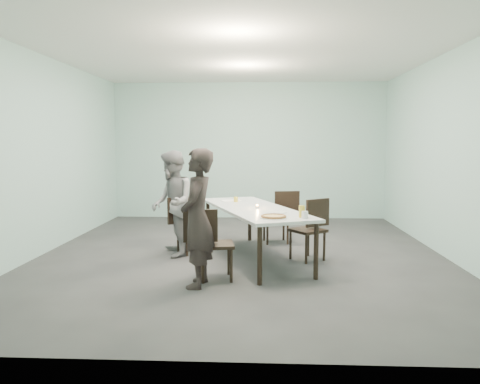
{
  "coord_description": "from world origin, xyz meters",
  "views": [
    {
      "loc": [
        0.31,
        -6.92,
        1.67
      ],
      "look_at": [
        0.0,
        -0.51,
        1.0
      ],
      "focal_mm": 35.0,
      "sensor_mm": 36.0,
      "label": 1
    }
  ],
  "objects_px": {
    "tealight": "(257,207)",
    "chair_near_left": "(210,239)",
    "table": "(254,211)",
    "diner_near": "(197,218)",
    "chair_far_left": "(188,221)",
    "chair_near_right": "(312,225)",
    "pizza": "(274,217)",
    "chair_far_right": "(281,213)",
    "amber_tumbler": "(236,199)",
    "beer_glass": "(302,211)",
    "water_tumbler": "(305,215)",
    "diner_far": "(172,203)",
    "side_plate": "(280,212)"
  },
  "relations": [
    {
      "from": "tealight",
      "to": "chair_near_left",
      "type": "bearing_deg",
      "value": -120.86
    },
    {
      "from": "table",
      "to": "diner_near",
      "type": "relative_size",
      "value": 1.7
    },
    {
      "from": "chair_far_left",
      "to": "chair_near_right",
      "type": "bearing_deg",
      "value": -41.56
    },
    {
      "from": "table",
      "to": "chair_near_left",
      "type": "bearing_deg",
      "value": -116.16
    },
    {
      "from": "pizza",
      "to": "tealight",
      "type": "distance_m",
      "value": 0.87
    },
    {
      "from": "chair_far_right",
      "to": "amber_tumbler",
      "type": "bearing_deg",
      "value": 25.69
    },
    {
      "from": "beer_glass",
      "to": "water_tumbler",
      "type": "height_order",
      "value": "beer_glass"
    },
    {
      "from": "chair_near_left",
      "to": "tealight",
      "type": "height_order",
      "value": "chair_near_left"
    },
    {
      "from": "chair_near_left",
      "to": "water_tumbler",
      "type": "distance_m",
      "value": 1.21
    },
    {
      "from": "beer_glass",
      "to": "tealight",
      "type": "height_order",
      "value": "beer_glass"
    },
    {
      "from": "diner_far",
      "to": "water_tumbler",
      "type": "xyz_separation_m",
      "value": [
        1.86,
        -1.07,
        0.01
      ]
    },
    {
      "from": "water_tumbler",
      "to": "chair_near_left",
      "type": "bearing_deg",
      "value": -174.48
    },
    {
      "from": "tealight",
      "to": "chair_far_left",
      "type": "bearing_deg",
      "value": 159.84
    },
    {
      "from": "chair_near_right",
      "to": "diner_far",
      "type": "bearing_deg",
      "value": -39.35
    },
    {
      "from": "chair_far_right",
      "to": "chair_near_right",
      "type": "bearing_deg",
      "value": 100.77
    },
    {
      "from": "table",
      "to": "side_plate",
      "type": "relative_size",
      "value": 15.28
    },
    {
      "from": "chair_far_right",
      "to": "water_tumbler",
      "type": "distance_m",
      "value": 2.12
    },
    {
      "from": "table",
      "to": "tealight",
      "type": "relative_size",
      "value": 49.1
    },
    {
      "from": "chair_near_left",
      "to": "amber_tumbler",
      "type": "relative_size",
      "value": 10.88
    },
    {
      "from": "chair_near_left",
      "to": "chair_near_right",
      "type": "bearing_deg",
      "value": 29.13
    },
    {
      "from": "chair_near_right",
      "to": "side_plate",
      "type": "distance_m",
      "value": 0.73
    },
    {
      "from": "table",
      "to": "pizza",
      "type": "xyz_separation_m",
      "value": [
        0.26,
        -0.95,
        0.08
      ]
    },
    {
      "from": "beer_glass",
      "to": "water_tumbler",
      "type": "distance_m",
      "value": 0.09
    },
    {
      "from": "diner_far",
      "to": "pizza",
      "type": "height_order",
      "value": "diner_far"
    },
    {
      "from": "chair_far_left",
      "to": "water_tumbler",
      "type": "relative_size",
      "value": 9.67
    },
    {
      "from": "table",
      "to": "tealight",
      "type": "bearing_deg",
      "value": -63.34
    },
    {
      "from": "chair_near_left",
      "to": "side_plate",
      "type": "xyz_separation_m",
      "value": [
        0.88,
        0.57,
        0.25
      ]
    },
    {
      "from": "side_plate",
      "to": "beer_glass",
      "type": "bearing_deg",
      "value": -56.27
    },
    {
      "from": "beer_glass",
      "to": "pizza",
      "type": "bearing_deg",
      "value": -167.56
    },
    {
      "from": "diner_far",
      "to": "side_plate",
      "type": "relative_size",
      "value": 8.71
    },
    {
      "from": "chair_far_right",
      "to": "beer_glass",
      "type": "relative_size",
      "value": 5.8
    },
    {
      "from": "chair_near_right",
      "to": "amber_tumbler",
      "type": "distance_m",
      "value": 1.33
    },
    {
      "from": "chair_near_left",
      "to": "tealight",
      "type": "relative_size",
      "value": 15.54
    },
    {
      "from": "tealight",
      "to": "diner_near",
      "type": "bearing_deg",
      "value": -118.79
    },
    {
      "from": "pizza",
      "to": "tealight",
      "type": "xyz_separation_m",
      "value": [
        -0.21,
        0.85,
        0.0
      ]
    },
    {
      "from": "tealight",
      "to": "table",
      "type": "bearing_deg",
      "value": 116.66
    },
    {
      "from": "pizza",
      "to": "side_plate",
      "type": "distance_m",
      "value": 0.47
    },
    {
      "from": "chair_far_left",
      "to": "chair_far_right",
      "type": "xyz_separation_m",
      "value": [
        1.44,
        0.85,
        0.0
      ]
    },
    {
      "from": "chair_far_right",
      "to": "diner_near",
      "type": "height_order",
      "value": "diner_near"
    },
    {
      "from": "chair_far_left",
      "to": "diner_near",
      "type": "height_order",
      "value": "diner_near"
    },
    {
      "from": "water_tumbler",
      "to": "tealight",
      "type": "bearing_deg",
      "value": 125.11
    },
    {
      "from": "chair_near_right",
      "to": "diner_near",
      "type": "distance_m",
      "value": 2.01
    },
    {
      "from": "diner_far",
      "to": "diner_near",
      "type": "bearing_deg",
      "value": 5.31
    },
    {
      "from": "diner_near",
      "to": "diner_far",
      "type": "xyz_separation_m",
      "value": [
        -0.58,
        1.47,
        -0.02
      ]
    },
    {
      "from": "diner_far",
      "to": "water_tumbler",
      "type": "bearing_deg",
      "value": 43.6
    },
    {
      "from": "side_plate",
      "to": "amber_tumbler",
      "type": "distance_m",
      "value": 1.3
    },
    {
      "from": "table",
      "to": "water_tumbler",
      "type": "bearing_deg",
      "value": -55.74
    },
    {
      "from": "side_plate",
      "to": "water_tumbler",
      "type": "xyz_separation_m",
      "value": [
        0.29,
        -0.46,
        0.04
      ]
    },
    {
      "from": "table",
      "to": "chair_near_left",
      "type": "distance_m",
      "value": 1.2
    },
    {
      "from": "table",
      "to": "chair_far_right",
      "type": "bearing_deg",
      "value": 69.36
    }
  ]
}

